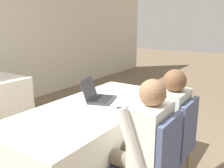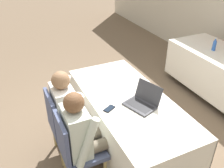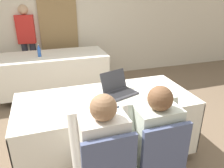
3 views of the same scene
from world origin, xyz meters
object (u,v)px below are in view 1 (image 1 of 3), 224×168
chair_near_left (153,165)px  person_white_shirt (164,123)px  cell_phone (124,108)px  person_checkered_shirt (141,142)px  laptop (98,96)px  chair_near_right (174,141)px

chair_near_left → person_white_shirt: person_white_shirt is taller
cell_phone → person_checkered_shirt: 0.48m
cell_phone → laptop: bearing=48.8°
chair_near_left → person_checkered_shirt: size_ratio=0.78×
cell_phone → person_white_shirt: 0.39m
person_white_shirt → laptop: bearing=-85.8°
cell_phone → person_checkered_shirt: bearing=-160.6°
laptop → person_white_shirt: bearing=-104.8°
laptop → chair_near_left: 0.96m
laptop → chair_near_left: bearing=-135.4°
cell_phone → chair_near_left: chair_near_left is taller
chair_near_right → person_white_shirt: (0.00, 0.10, 0.16)m
chair_near_left → person_checkered_shirt: 0.19m
cell_phone → chair_near_left: size_ratio=0.17×
person_checkered_shirt → person_white_shirt: (0.46, 0.00, 0.00)m
cell_phone → person_white_shirt: bearing=-96.4°
chair_near_left → chair_near_right: same height
laptop → cell_phone: 0.37m
laptop → person_white_shirt: size_ratio=0.36×
laptop → cell_phone: (-0.09, -0.36, -0.04)m
chair_near_right → chair_near_left: bearing=0.0°
laptop → cell_phone: bearing=-122.2°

